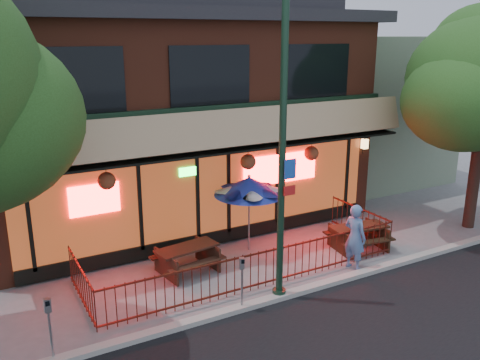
% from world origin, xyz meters
% --- Properties ---
extents(ground, '(80.00, 80.00, 0.00)m').
position_xyz_m(ground, '(0.00, 0.00, 0.00)').
color(ground, gray).
rests_on(ground, ground).
extents(curb, '(80.00, 0.25, 0.12)m').
position_xyz_m(curb, '(0.00, -0.50, 0.06)').
color(curb, '#999993').
rests_on(curb, ground).
extents(restaurant_building, '(12.96, 9.49, 8.05)m').
position_xyz_m(restaurant_building, '(0.00, 7.11, 4.13)').
color(restaurant_building, maroon).
rests_on(restaurant_building, ground).
extents(neighbor_building, '(6.00, 7.00, 6.00)m').
position_xyz_m(neighbor_building, '(9.00, 7.70, 3.00)').
color(neighbor_building, slate).
rests_on(neighbor_building, ground).
extents(patio_fence, '(8.44, 2.62, 1.00)m').
position_xyz_m(patio_fence, '(0.00, 0.50, 0.63)').
color(patio_fence, '#4B1810').
rests_on(patio_fence, ground).
extents(street_light, '(0.43, 0.32, 7.00)m').
position_xyz_m(street_light, '(0.00, -0.40, 3.15)').
color(street_light, '#163121').
rests_on(street_light, ground).
extents(picnic_table_left, '(1.81, 1.48, 0.70)m').
position_xyz_m(picnic_table_left, '(-1.37, 1.93, 0.46)').
color(picnic_table_left, '#391E14').
rests_on(picnic_table_left, ground).
extents(picnic_table_right, '(1.84, 1.51, 0.72)m').
position_xyz_m(picnic_table_right, '(3.60, 0.87, 0.47)').
color(picnic_table_right, '#301D11').
rests_on(picnic_table_right, ground).
extents(patio_umbrella, '(2.00, 2.00, 2.28)m').
position_xyz_m(patio_umbrella, '(0.76, 2.37, 1.95)').
color(patio_umbrella, gray).
rests_on(patio_umbrella, ground).
extents(pedestrian, '(0.56, 0.74, 1.81)m').
position_xyz_m(pedestrian, '(2.60, -0.06, 0.91)').
color(pedestrian, '#5677AC').
rests_on(pedestrian, ground).
extents(parking_meter_near, '(0.14, 0.13, 1.29)m').
position_xyz_m(parking_meter_near, '(-1.07, -0.48, 0.88)').
color(parking_meter_near, gray).
rests_on(parking_meter_near, ground).
extents(parking_meter_far, '(0.13, 0.11, 1.35)m').
position_xyz_m(parking_meter_far, '(-5.18, -0.40, 0.91)').
color(parking_meter_far, '#94989C').
rests_on(parking_meter_far, ground).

